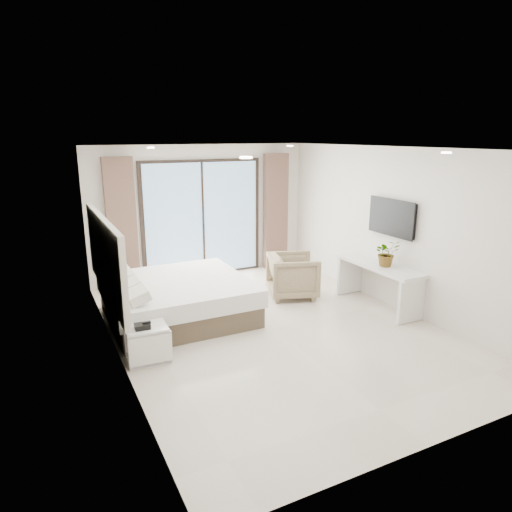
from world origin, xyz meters
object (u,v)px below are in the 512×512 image
object	(u,v)px
console_desk	(379,275)
armchair	(293,274)
nightstand	(147,344)
bed	(177,299)

from	to	relation	value
console_desk	armchair	xyz separation A→B (m)	(-1.04, 1.10, -0.14)
nightstand	console_desk	xyz separation A→B (m)	(4.03, 0.19, 0.33)
nightstand	armchair	xyz separation A→B (m)	(2.99, 1.29, 0.19)
bed	armchair	distance (m)	2.21
bed	nightstand	bearing A→B (deg)	-122.05
console_desk	armchair	size ratio (longest dim) A/B	1.99
nightstand	armchair	size ratio (longest dim) A/B	0.64
bed	console_desk	bearing A→B (deg)	-18.14
nightstand	armchair	bearing A→B (deg)	26.38
bed	armchair	world-z (taller)	armchair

